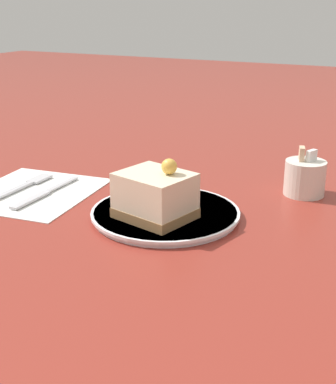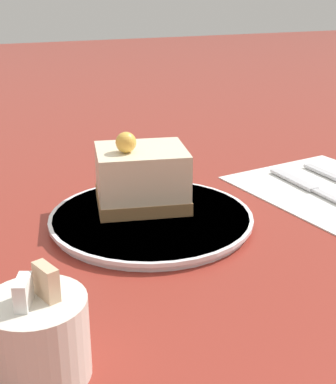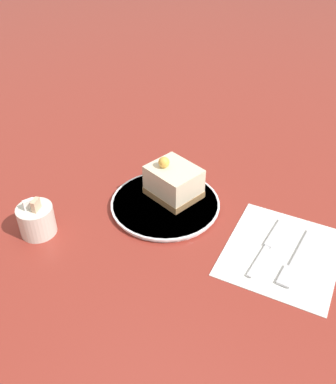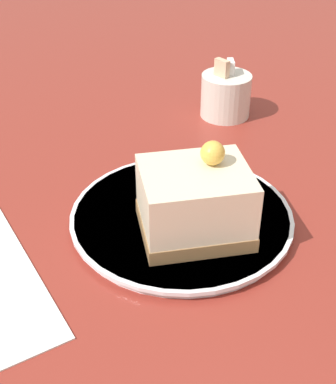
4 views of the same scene
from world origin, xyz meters
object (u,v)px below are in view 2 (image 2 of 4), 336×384
object	(u,v)px
cake_slice	(141,177)
knife	(306,186)
plate	(151,218)
sugar_bowl	(38,337)

from	to	relation	value
cake_slice	knife	xyz separation A→B (m)	(-0.21, 0.01, -0.04)
plate	knife	size ratio (longest dim) A/B	1.31
cake_slice	knife	size ratio (longest dim) A/B	0.69
plate	cake_slice	distance (m)	0.05
knife	sugar_bowl	distance (m)	0.42
cake_slice	plate	bearing A→B (deg)	102.21
cake_slice	knife	bearing A→B (deg)	-169.68
knife	sugar_bowl	bearing A→B (deg)	27.66
plate	cake_slice	bearing A→B (deg)	-91.64
sugar_bowl	knife	bearing A→B (deg)	-151.20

